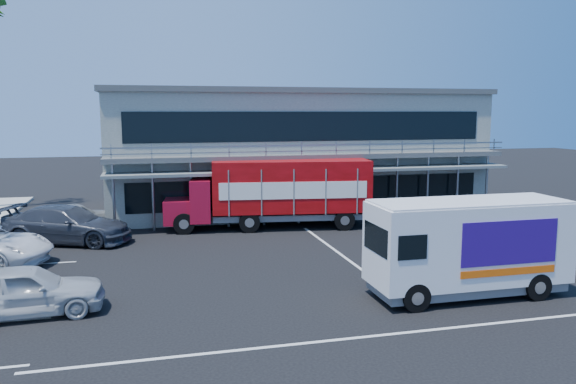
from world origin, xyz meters
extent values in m
plane|color=black|center=(0.00, 0.00, 0.00)|extent=(120.00, 120.00, 0.00)
cube|color=gray|center=(3.00, 15.00, 3.50)|extent=(22.00, 10.00, 7.00)
cube|color=#515454|center=(3.00, 15.00, 7.15)|extent=(22.40, 10.40, 0.30)
cube|color=#515454|center=(3.00, 9.40, 3.60)|extent=(22.00, 1.20, 0.25)
cube|color=gray|center=(3.00, 8.85, 4.10)|extent=(22.00, 0.08, 0.90)
cube|color=slate|center=(3.00, 9.10, 2.90)|extent=(22.00, 1.80, 0.15)
cube|color=black|center=(3.00, 9.98, 1.60)|extent=(20.00, 0.06, 1.60)
cube|color=black|center=(3.00, 9.98, 5.20)|extent=(20.00, 0.06, 1.60)
cube|color=maroon|center=(-4.32, 9.26, 1.01)|extent=(1.70, 2.43, 1.21)
cube|color=maroon|center=(-3.22, 9.11, 1.56)|extent=(1.33, 2.63, 2.12)
cube|color=black|center=(-3.22, 9.11, 2.17)|extent=(0.33, 2.13, 0.71)
cube|color=#B90B10|center=(1.37, 8.50, 2.22)|extent=(8.32, 3.56, 2.62)
cube|color=slate|center=(1.37, 8.50, 0.65)|extent=(8.27, 3.19, 0.30)
cube|color=white|center=(1.20, 7.24, 2.12)|extent=(7.35, 1.01, 0.86)
cube|color=white|center=(1.54, 9.76, 2.12)|extent=(7.35, 1.01, 0.86)
cylinder|color=black|center=(-4.17, 8.12, 0.52)|extent=(1.08, 0.42, 1.05)
cylinder|color=black|center=(-3.87, 10.32, 0.52)|extent=(1.08, 0.42, 1.05)
cylinder|color=black|center=(-0.97, 7.69, 0.52)|extent=(1.08, 0.42, 1.05)
cylinder|color=black|center=(-0.68, 9.89, 0.52)|extent=(1.08, 0.42, 1.05)
cylinder|color=black|center=(3.82, 7.05, 0.52)|extent=(1.08, 0.42, 1.05)
cylinder|color=black|center=(4.11, 9.25, 0.52)|extent=(1.08, 0.42, 1.05)
cube|color=white|center=(4.22, -3.58, 1.81)|extent=(6.50, 2.25, 2.60)
cube|color=slate|center=(4.22, -3.58, 0.37)|extent=(6.24, 2.02, 0.32)
cube|color=black|center=(0.99, -3.57, 2.09)|extent=(0.07, 1.83, 0.88)
cube|color=white|center=(4.22, -3.58, 3.13)|extent=(6.37, 2.20, 0.07)
cube|color=#2A0C72|center=(4.96, -4.71, 1.99)|extent=(3.34, 0.04, 1.39)
cube|color=#2A0C72|center=(4.96, -2.45, 1.99)|extent=(3.34, 0.04, 1.39)
cube|color=#F2590C|center=(4.96, -4.71, 1.07)|extent=(3.34, 0.03, 0.23)
cylinder|color=black|center=(1.90, -4.55, 0.45)|extent=(0.89, 0.28, 0.89)
cylinder|color=black|center=(1.90, -2.59, 0.45)|extent=(0.89, 0.28, 0.89)
cylinder|color=black|center=(6.16, -4.56, 0.45)|extent=(0.89, 0.28, 0.89)
cylinder|color=black|center=(6.17, -2.60, 0.45)|extent=(0.89, 0.28, 0.89)
imported|color=#B7BBBF|center=(-9.50, -2.00, 0.77)|extent=(4.64, 2.11, 1.54)
imported|color=#2F343F|center=(-9.50, 7.60, 0.85)|extent=(6.35, 4.40, 1.71)
imported|color=gray|center=(-9.50, 10.80, 0.69)|extent=(4.36, 3.16, 1.38)
camera|label=1|loc=(-5.87, -19.42, 6.03)|focal=35.00mm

